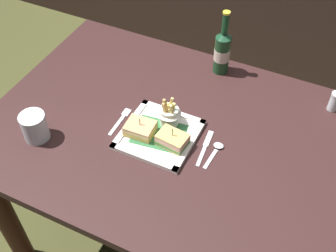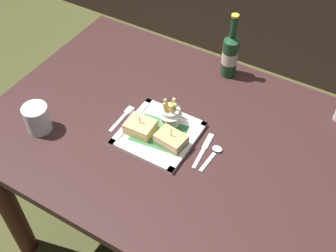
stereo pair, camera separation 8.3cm
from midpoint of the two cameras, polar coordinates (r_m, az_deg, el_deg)
ground_plane at (r=2.09m, az=2.06°, el=-15.17°), size 6.00×6.00×0.00m
dining_table at (r=1.56m, az=2.66°, el=-4.48°), size 1.32×0.91×0.77m
square_plate at (r=1.44m, az=0.43°, el=-1.14°), size 0.25×0.25×0.02m
sandwich_half_left at (r=1.43m, az=-2.10°, el=-0.16°), size 0.10×0.08×0.07m
sandwich_half_right at (r=1.39m, az=2.13°, el=-1.96°), size 0.10×0.08×0.08m
fries_cup at (r=1.43m, az=1.96°, el=1.66°), size 0.08×0.08×0.12m
beer_bottle at (r=1.64m, az=9.85°, el=9.50°), size 0.06×0.06×0.27m
water_glass at (r=1.49m, az=-15.67°, el=0.78°), size 0.09×0.09×0.10m
fork at (r=1.51m, az=-4.55°, el=1.17°), size 0.02×0.14×0.00m
knife at (r=1.41m, az=6.54°, el=-3.12°), size 0.03×0.16×0.00m
spoon at (r=1.40m, az=8.06°, el=-3.54°), size 0.03×0.12×0.01m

